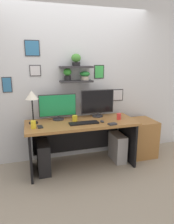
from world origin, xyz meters
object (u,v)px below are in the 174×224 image
at_px(pen_cup, 119,116).
at_px(water_cup, 33,125).
at_px(computer_tower_right, 117,147).
at_px(computer_tower_left, 44,157).
at_px(monitor_right, 97,103).
at_px(keyboard, 84,123).
at_px(desk_lamp, 32,97).
at_px(cell_phone, 40,127).
at_px(monitor_left, 58,107).
at_px(scissors_tray, 112,124).
at_px(desk, 81,133).
at_px(drawer_cabinet, 141,137).
at_px(coffee_mug, 75,118).
at_px(computer_mouse, 102,121).

height_order(pen_cup, water_cup, water_cup).
bearing_deg(computer_tower_right, computer_tower_left, -178.14).
xyz_separation_m(monitor_right, keyboard, (-0.32, -0.32, -0.23)).
bearing_deg(pen_cup, desk_lamp, 173.00).
height_order(cell_phone, pen_cup, pen_cup).
xyz_separation_m(monitor_left, desk_lamp, (-0.39, -0.10, 0.18)).
relative_size(scissors_tray, computer_tower_left, 0.25).
xyz_separation_m(monitor_right, cell_phone, (-0.97, -0.31, -0.23)).
bearing_deg(cell_phone, monitor_right, 13.57).
relative_size(monitor_left, keyboard, 1.34).
relative_size(desk, computer_tower_left, 3.58).
height_order(keyboard, water_cup, water_cup).
height_order(pen_cup, drawer_cabinet, pen_cup).
xyz_separation_m(desk, scissors_tray, (0.39, -0.34, 0.22)).
relative_size(water_cup, computer_tower_left, 0.23).
bearing_deg(computer_tower_left, coffee_mug, 7.92).
bearing_deg(monitor_right, computer_tower_left, -166.24).
distance_m(monitor_right, scissors_tray, 0.55).
bearing_deg(computer_tower_left, computer_mouse, -7.18).
xyz_separation_m(cell_phone, water_cup, (-0.09, -0.03, 0.05)).
bearing_deg(keyboard, computer_tower_left, 171.20).
bearing_deg(computer_tower_left, scissors_tray, -15.01).
bearing_deg(drawer_cabinet, scissors_tray, -152.04).
distance_m(monitor_right, keyboard, 0.51).
bearing_deg(desk, scissors_tray, -40.58).
relative_size(desk_lamp, cell_phone, 3.53).
bearing_deg(coffee_mug, monitor_left, 146.17).
bearing_deg(computer_mouse, coffee_mug, 154.33).
distance_m(desk, cell_phone, 0.68).
xyz_separation_m(keyboard, scissors_tray, (0.39, -0.17, 0.00)).
bearing_deg(pen_cup, computer_mouse, -166.06).
xyz_separation_m(monitor_right, coffee_mug, (-0.43, -0.16, -0.19)).
distance_m(pen_cup, drawer_cabinet, 0.72).
bearing_deg(computer_mouse, computer_tower_right, 23.80).
bearing_deg(coffee_mug, keyboard, -58.87).
distance_m(keyboard, scissors_tray, 0.42).
bearing_deg(water_cup, monitor_right, 17.78).
xyz_separation_m(desk, keyboard, (0.01, -0.16, 0.22)).
height_order(keyboard, cell_phone, keyboard).
bearing_deg(monitor_right, coffee_mug, -159.58).
bearing_deg(computer_tower_right, desk_lamp, 176.32).
bearing_deg(monitor_left, water_cup, -139.35).
distance_m(monitor_right, cell_phone, 1.04).
bearing_deg(scissors_tray, computer_mouse, 123.78).
bearing_deg(coffee_mug, computer_tower_right, -2.42).
distance_m(monitor_right, computer_mouse, 0.41).
bearing_deg(desk_lamp, monitor_left, 14.83).
bearing_deg(computer_tower_left, computer_tower_right, 1.86).
distance_m(keyboard, pen_cup, 0.60).
bearing_deg(cell_phone, coffee_mug, 11.35).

